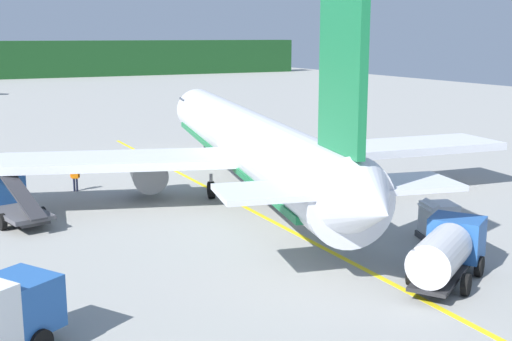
{
  "coord_description": "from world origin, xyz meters",
  "views": [
    {
      "loc": [
        13.07,
        -15.36,
        10.21
      ],
      "look_at": [
        29.02,
        16.35,
        2.99
      ],
      "focal_mm": 46.85,
      "sensor_mm": 36.0,
      "label": 1
    }
  ],
  "objects_px": {
    "service_truck_fuel": "(8,199)",
    "crew_loader_left": "(75,176)",
    "cargo_container_near": "(438,221)",
    "service_truck_catering": "(446,250)",
    "airliner_foreground": "(247,142)"
  },
  "relations": [
    {
      "from": "service_truck_catering",
      "to": "cargo_container_near",
      "type": "height_order",
      "value": "service_truck_catering"
    },
    {
      "from": "service_truck_catering",
      "to": "crew_loader_left",
      "type": "bearing_deg",
      "value": 113.43
    },
    {
      "from": "service_truck_catering",
      "to": "crew_loader_left",
      "type": "relative_size",
      "value": 3.22
    },
    {
      "from": "service_truck_fuel",
      "to": "service_truck_catering",
      "type": "xyz_separation_m",
      "value": [
        15.16,
        -18.59,
        0.21
      ]
    },
    {
      "from": "airliner_foreground",
      "to": "crew_loader_left",
      "type": "distance_m",
      "value": 11.69
    },
    {
      "from": "service_truck_catering",
      "to": "cargo_container_near",
      "type": "xyz_separation_m",
      "value": [
        3.79,
        4.72,
        -0.43
      ]
    },
    {
      "from": "service_truck_fuel",
      "to": "cargo_container_near",
      "type": "relative_size",
      "value": 2.9
    },
    {
      "from": "airliner_foreground",
      "to": "cargo_container_near",
      "type": "bearing_deg",
      "value": -73.12
    },
    {
      "from": "airliner_foreground",
      "to": "service_truck_fuel",
      "type": "height_order",
      "value": "airliner_foreground"
    },
    {
      "from": "service_truck_fuel",
      "to": "service_truck_catering",
      "type": "distance_m",
      "value": 23.99
    },
    {
      "from": "service_truck_fuel",
      "to": "crew_loader_left",
      "type": "xyz_separation_m",
      "value": [
        4.81,
        5.29,
        -0.14
      ]
    },
    {
      "from": "cargo_container_near",
      "to": "service_truck_fuel",
      "type": "bearing_deg",
      "value": 143.78
    },
    {
      "from": "cargo_container_near",
      "to": "crew_loader_left",
      "type": "relative_size",
      "value": 1.25
    },
    {
      "from": "crew_loader_left",
      "to": "cargo_container_near",
      "type": "bearing_deg",
      "value": -53.58
    },
    {
      "from": "service_truck_fuel",
      "to": "crew_loader_left",
      "type": "relative_size",
      "value": 3.62
    }
  ]
}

